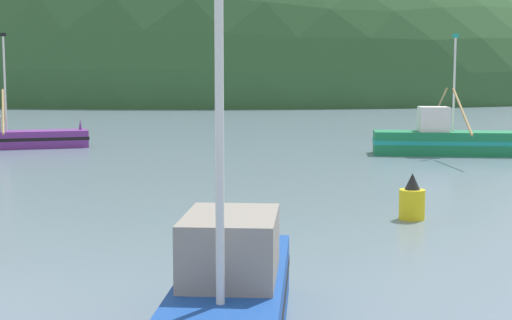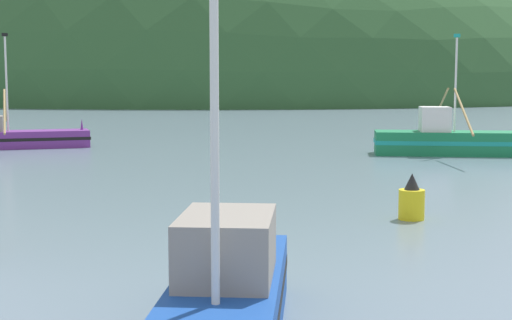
# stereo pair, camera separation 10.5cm
# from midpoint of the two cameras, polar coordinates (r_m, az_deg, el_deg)

# --- Properties ---
(hill_far_right) EXTENTS (158.59, 126.87, 85.89)m
(hill_far_right) POSITION_cam_midpoint_polar(r_m,az_deg,el_deg) (171.65, -2.62, 4.76)
(hill_far_right) COLOR #2D562D
(hill_far_right) RESTS_ON ground
(hill_far_center) EXTENTS (131.10, 104.88, 91.15)m
(hill_far_center) POSITION_cam_midpoint_polar(r_m,az_deg,el_deg) (252.15, -14.23, 5.02)
(hill_far_center) COLOR #2D562D
(hill_far_center) RESTS_ON ground
(fishing_boat_green) EXTENTS (8.75, 14.27, 6.82)m
(fishing_boat_green) POSITION_cam_midpoint_polar(r_m,az_deg,el_deg) (42.84, 14.64, 1.55)
(fishing_boat_green) COLOR #197A47
(fishing_boat_green) RESTS_ON ground
(fishing_boat_blue) EXTENTS (2.51, 8.53, 5.86)m
(fishing_boat_blue) POSITION_cam_midpoint_polar(r_m,az_deg,el_deg) (10.84, -2.72, -12.26)
(fishing_boat_blue) COLOR #19479E
(fishing_boat_blue) RESTS_ON ground
(fishing_boat_purple) EXTENTS (10.38, 13.53, 7.13)m
(fishing_boat_purple) POSITION_cam_midpoint_polar(r_m,az_deg,el_deg) (47.97, -19.29, 1.65)
(fishing_boat_purple) COLOR #6B2D84
(fishing_boat_purple) RESTS_ON ground
(channel_buoy) EXTENTS (0.78, 0.78, 1.41)m
(channel_buoy) POSITION_cam_midpoint_polar(r_m,az_deg,el_deg) (22.49, 11.99, -3.13)
(channel_buoy) COLOR yellow
(channel_buoy) RESTS_ON ground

